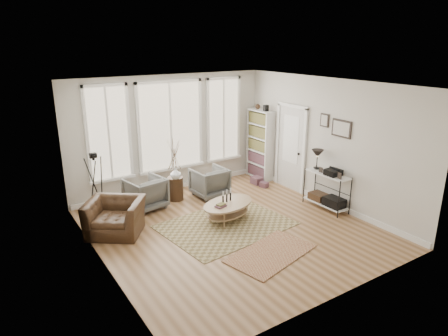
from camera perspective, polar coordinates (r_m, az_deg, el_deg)
room at (r=7.76m, az=1.19°, el=0.99°), size 5.50×5.54×2.90m
bay_window at (r=9.98m, az=-7.63°, el=5.71°), size 4.14×0.12×2.24m
door at (r=10.22m, az=9.53°, el=3.11°), size 0.09×1.06×2.22m
bookcase at (r=10.97m, az=5.20°, el=3.39°), size 0.31×0.85×2.06m
low_shelf at (r=9.30m, az=14.43°, el=-2.64°), size 0.38×1.08×1.30m
wall_art at (r=9.10m, az=15.82°, el=5.75°), size 0.04×0.88×0.44m
rug_main at (r=8.38m, az=0.26°, el=-8.13°), size 2.72×2.17×0.01m
rug_runner at (r=7.39m, az=6.76°, el=-11.99°), size 1.81×1.28×0.01m
coffee_table at (r=8.48m, az=0.55°, el=-5.55°), size 1.41×1.09×0.57m
armchair_left at (r=9.23m, az=-11.17°, el=-3.54°), size 0.92×0.94×0.73m
armchair_right at (r=9.78m, az=-2.09°, el=-2.02°), size 0.80×0.82×0.72m
side_table at (r=9.49m, az=-7.06°, el=-0.23°), size 0.38×0.38×1.58m
vase at (r=9.41m, az=-6.93°, el=-0.79°), size 0.30×0.30×0.26m
accent_chair at (r=8.21m, az=-15.30°, el=-6.76°), size 1.40×1.37×0.69m
tripod_camera at (r=8.93m, az=-17.75°, el=-2.77°), size 0.51×0.51×1.44m
book_stack_near at (r=10.70m, az=4.71°, el=-1.78°), size 0.24×0.30×0.19m
book_stack_far at (r=10.49m, az=5.72°, el=-2.39°), size 0.21×0.25×0.14m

